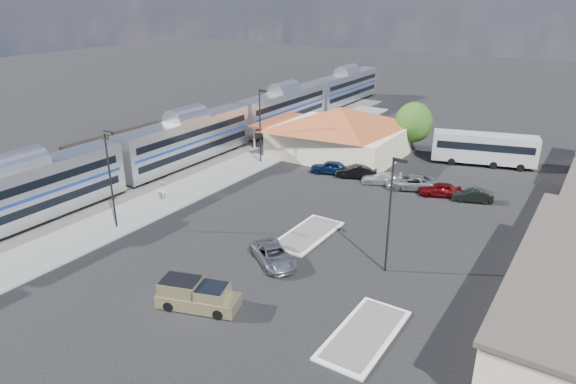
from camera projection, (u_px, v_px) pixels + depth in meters
The scene contains 22 objects.
ground at pixel (257, 233), 44.84m from camera, with size 280.00×280.00×0.00m, color black.
railbed at pixel (154, 166), 61.63m from camera, with size 16.00×100.00×0.12m, color #4C4944.
platform at pixel (200, 185), 55.53m from camera, with size 5.50×92.00×0.18m, color gray.
passenger_train at pixel (188, 141), 61.36m from camera, with size 3.00×104.00×5.55m.
freight_cars at pixel (121, 151), 60.77m from camera, with size 2.80×46.00×4.00m.
station_depot at pixel (339, 131), 64.73m from camera, with size 18.35×12.24×6.20m.
traffic_island_south at pixel (308, 234), 44.35m from camera, with size 3.30×7.50×0.21m.
traffic_island_north at pixel (364, 334), 31.50m from camera, with size 3.30×7.50×0.21m.
lamp_plat_s at pixel (110, 172), 43.67m from camera, with size 1.08×0.25×9.00m.
lamp_plat_n at pixel (261, 120), 60.86m from camera, with size 1.08×0.25×9.00m.
lamp_lot at pixel (391, 206), 36.78m from camera, with size 1.08×0.25×9.00m.
tree_depot at pixel (414, 122), 65.29m from camera, with size 4.71×4.71×6.63m.
pickup_truck at pixel (198, 296), 34.01m from camera, with size 5.81×3.57×1.89m.
suv at pixel (273, 255), 39.58m from camera, with size 2.35×5.10×1.42m, color #95979C.
coach_bus at pixel (484, 147), 61.30m from camera, with size 12.15×5.71×3.82m.
person_b at pixel (162, 190), 51.14m from camera, with size 0.93×0.72×1.91m, color white.
parked_car_a at pixel (330, 167), 58.98m from camera, with size 1.79×4.45×1.52m, color #0D1F44.
parked_car_b at pixel (356, 171), 57.60m from camera, with size 1.60×4.60×1.52m, color black.
parked_car_c at pixel (382, 179), 55.80m from camera, with size 1.78×4.38×1.27m, color silver.
parked_car_d at pixel (411, 182), 54.39m from camera, with size 2.49×5.40×1.50m, color gray.
parked_car_e at pixel (440, 189), 52.55m from camera, with size 1.72×4.28×1.46m, color maroon.
parked_car_f at pixel (472, 195), 51.20m from camera, with size 1.39×3.98×1.31m, color black.
Camera 1 is at (24.17, -32.44, 19.85)m, focal length 32.00 mm.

